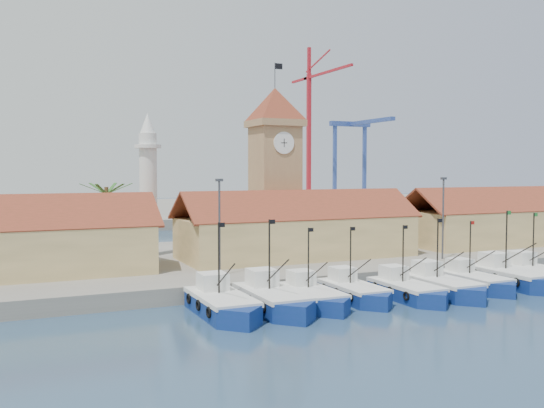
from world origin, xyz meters
name	(u,v)px	position (x,y,z in m)	size (l,w,h in m)	color
ground	(404,306)	(0.00, 0.00, 0.00)	(400.00, 400.00, 0.00)	navy
quay	(282,259)	(0.00, 24.00, 0.75)	(140.00, 32.00, 1.50)	gray
terminal	(135,211)	(0.00, 110.00, 1.00)	(240.00, 80.00, 2.00)	gray
boat_0	(223,306)	(-14.86, 3.03, 0.79)	(3.68, 10.09, 7.63)	navy
boat_1	(274,301)	(-10.58, 2.86, 0.80)	(3.74, 10.24, 7.75)	navy
boat_2	(313,298)	(-6.95, 3.05, 0.71)	(3.31, 9.08, 6.87)	navy
boat_3	(355,293)	(-2.61, 3.42, 0.70)	(3.25, 8.91, 6.74)	navy
boat_4	(408,292)	(1.92, 1.98, 0.71)	(3.30, 9.05, 6.85)	navy
boat_5	(443,287)	(5.78, 1.99, 0.76)	(3.53, 9.68, 7.32)	navy
boat_6	(476,282)	(10.39, 2.92, 0.71)	(3.30, 9.05, 6.85)	navy
boat_7	(513,278)	(14.77, 2.62, 0.80)	(3.75, 10.27, 7.77)	navy
boat_8	(540,275)	(18.77, 3.01, 0.76)	(3.57, 9.78, 7.40)	navy
hall_center	(297,235)	(0.00, 20.00, 3.99)	(27.04, 10.13, 7.61)	#E8C37F
hall_right	(510,224)	(32.00, 20.00, 3.99)	(31.20, 10.13, 7.61)	#E8C37F
clock_tower	(275,165)	(0.00, 26.00, 11.96)	(5.80, 5.80, 22.70)	tan
minaret	(148,184)	(-15.00, 28.00, 9.73)	(3.00, 3.00, 16.30)	silver
palm_tree	(107,217)	(-20.00, 26.00, 6.25)	(5.60, 5.03, 8.39)	brown
lamp_posts	(337,218)	(0.50, 12.00, 6.48)	(80.70, 0.25, 9.03)	#3F3F44
crane_red_right	(311,117)	(45.98, 103.70, 25.33)	(1.00, 31.92, 42.14)	#B11B25
gantry	(356,139)	(62.00, 106.65, 20.04)	(13.00, 22.00, 23.20)	#314A97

